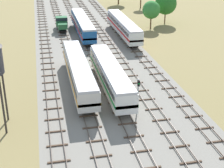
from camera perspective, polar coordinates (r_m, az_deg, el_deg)
The scene contains 15 objects.
ground_plane at distance 70.45m, azimuth -3.64°, elevation 5.71°, with size 480.00×480.00×0.00m, color olive.
ballast_bed at distance 70.44m, azimuth -3.64°, elevation 5.71°, with size 21.69×176.00×0.01m, color gray.
track_far_left at distance 70.70m, azimuth -10.90°, elevation 5.51°, with size 2.40×126.00×0.29m.
track_left at distance 70.89m, azimuth -7.32°, elevation 5.80°, with size 2.40×126.00×0.29m.
track_centre_left at distance 71.35m, azimuth -3.77°, elevation 6.06°, with size 2.40×126.00×0.29m.
track_centre at distance 72.08m, azimuth -0.27°, elevation 6.29°, with size 2.40×126.00×0.29m.
track_centre_right at distance 73.07m, azimuth 3.15°, elevation 6.50°, with size 2.40×126.00×0.29m.
diesel_railcar_centre_left_nearest at distance 50.88m, azimuth -0.27°, elevation 1.64°, with size 2.96×20.50×3.80m.
passenger_coach_left_near at distance 52.49m, azimuth -5.56°, elevation 2.26°, with size 2.96×22.00×3.80m.
passenger_coach_centre_right_mid at distance 78.69m, azimuth 1.90°, elevation 9.65°, with size 2.96×22.00×3.80m.
passenger_coach_centre_left_midfar at distance 80.17m, azimuth -4.90°, elevation 9.85°, with size 2.96×22.00×3.80m.
shunter_loco_left_far at distance 85.31m, azimuth -8.37°, elevation 10.11°, with size 2.74×8.46×3.10m.
signal_post_nearest at distance 44.90m, azimuth 4.36°, elevation -1.12°, with size 0.28×0.47×4.51m.
lineside_tree_1 at distance 91.75m, azimuth 8.90°, elevation 13.02°, with size 5.57×5.57×7.90m.
lineside_tree_4 at distance 86.11m, azimuth 6.53°, elevation 12.11°, with size 4.37×4.37×6.80m.
Camera 1 is at (-9.62, -10.32, 21.72)m, focal length 55.19 mm.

